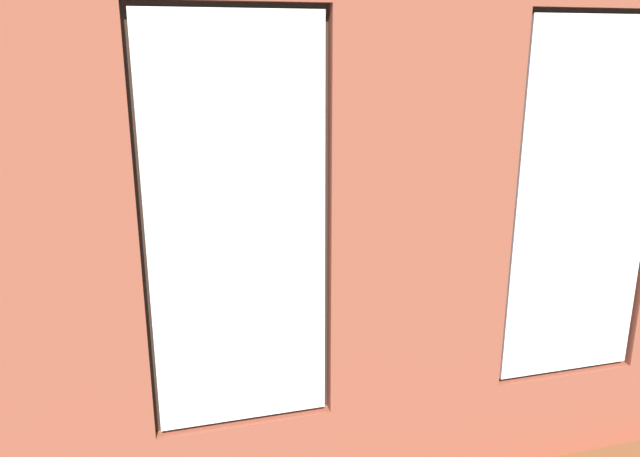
# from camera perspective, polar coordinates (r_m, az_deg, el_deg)

# --- Properties ---
(ground_plane) EXTENTS (6.93, 5.73, 0.10)m
(ground_plane) POSITION_cam_1_polar(r_m,az_deg,el_deg) (6.41, -0.79, -8.75)
(ground_plane) COLOR brown
(brick_wall_with_windows) EXTENTS (6.33, 0.30, 3.45)m
(brick_wall_with_windows) POSITION_cam_1_polar(r_m,az_deg,el_deg) (3.59, 9.16, 0.70)
(brick_wall_with_windows) COLOR brown
(brick_wall_with_windows) RESTS_ON ground_plane
(couch_by_window) EXTENTS (2.09, 0.87, 0.80)m
(couch_by_window) POSITION_cam_1_polar(r_m,az_deg,el_deg) (4.70, 5.92, -13.54)
(couch_by_window) COLOR black
(couch_by_window) RESTS_ON ground_plane
(couch_left) EXTENTS (0.91, 2.02, 0.80)m
(couch_left) POSITION_cam_1_polar(r_m,az_deg,el_deg) (7.23, 18.53, -3.41)
(couch_left) COLOR black
(couch_left) RESTS_ON ground_plane
(coffee_table) EXTENTS (1.25, 0.77, 0.41)m
(coffee_table) POSITION_cam_1_polar(r_m,az_deg,el_deg) (6.13, -1.13, -5.79)
(coffee_table) COLOR olive
(coffee_table) RESTS_ON ground_plane
(cup_ceramic) EXTENTS (0.09, 0.09, 0.11)m
(cup_ceramic) POSITION_cam_1_polar(r_m,az_deg,el_deg) (6.30, 1.60, -4.14)
(cup_ceramic) COLOR #33567F
(cup_ceramic) RESTS_ON coffee_table
(candle_jar) EXTENTS (0.08, 0.08, 0.12)m
(candle_jar) POSITION_cam_1_polar(r_m,az_deg,el_deg) (6.14, -2.78, -4.64)
(candle_jar) COLOR #B7333D
(candle_jar) RESTS_ON coffee_table
(table_plant_small) EXTENTS (0.13, 0.13, 0.20)m
(table_plant_small) POSITION_cam_1_polar(r_m,az_deg,el_deg) (5.89, -4.42, -5.09)
(table_plant_small) COLOR brown
(table_plant_small) RESTS_ON coffee_table
(remote_silver) EXTENTS (0.15, 0.16, 0.02)m
(remote_silver) POSITION_cam_1_polar(r_m,az_deg,el_deg) (6.02, 0.00, -5.54)
(remote_silver) COLOR #B2B2B7
(remote_silver) RESTS_ON coffee_table
(remote_black) EXTENTS (0.14, 0.17, 0.02)m
(remote_black) POSITION_cam_1_polar(r_m,az_deg,el_deg) (6.10, -1.14, -5.24)
(remote_black) COLOR black
(remote_black) RESTS_ON coffee_table
(media_console) EXTENTS (1.20, 0.42, 0.56)m
(media_console) POSITION_cam_1_polar(r_m,az_deg,el_deg) (6.27, -26.86, -7.88)
(media_console) COLOR black
(media_console) RESTS_ON ground_plane
(potted_plant_near_tv) EXTENTS (0.56, 0.56, 0.89)m
(potted_plant_near_tv) POSITION_cam_1_polar(r_m,az_deg,el_deg) (5.11, -23.33, -9.47)
(potted_plant_near_tv) COLOR gray
(potted_plant_near_tv) RESTS_ON ground_plane
(potted_plant_beside_window_right) EXTENTS (0.95, 0.91, 1.22)m
(potted_plant_beside_window_right) POSITION_cam_1_polar(r_m,az_deg,el_deg) (4.24, -12.61, -13.60)
(potted_plant_beside_window_right) COLOR #47423D
(potted_plant_beside_window_right) RESTS_ON ground_plane
(potted_plant_by_left_couch) EXTENTS (0.37, 0.37, 0.66)m
(potted_plant_by_left_couch) POSITION_cam_1_polar(r_m,az_deg,el_deg) (8.20, 10.70, 0.31)
(potted_plant_by_left_couch) COLOR gray
(potted_plant_by_left_couch) RESTS_ON ground_plane
(potted_plant_mid_room_small) EXTENTS (0.31, 0.31, 0.46)m
(potted_plant_mid_room_small) POSITION_cam_1_polar(r_m,az_deg,el_deg) (7.15, 2.05, -3.04)
(potted_plant_mid_room_small) COLOR #47423D
(potted_plant_mid_room_small) RESTS_ON ground_plane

